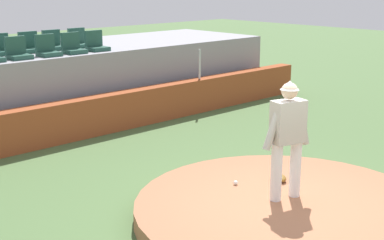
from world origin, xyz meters
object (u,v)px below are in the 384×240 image
Objects in this scene: stadium_chair_6 at (1,48)px; stadium_chair_9 at (79,41)px; stadium_chair_1 at (18,52)px; stadium_chair_4 at (96,44)px; pitcher at (288,131)px; baseball at (236,183)px; stadium_chair_3 at (73,47)px; stadium_chair_7 at (30,46)px; stadium_chair_8 at (54,44)px; fielding_glove at (280,178)px; stadium_chair_2 at (47,49)px.

stadium_chair_9 is at bearing -179.81° from stadium_chair_6.
stadium_chair_4 is at bearing -179.59° from stadium_chair_1.
stadium_chair_4 is (1.24, 6.92, 0.61)m from pitcher.
stadium_chair_1 reaches higher than baseball.
stadium_chair_6 is at bearing -33.88° from stadium_chair_3.
stadium_chair_1 is at bearing -1.09° from stadium_chair_3.
stadium_chair_7 is 1.00× the size of stadium_chair_8.
stadium_chair_3 is 1.00× the size of stadium_chair_7.
stadium_chair_1 is at bearing 96.84° from baseball.
fielding_glove is 7.49m from stadium_chair_7.
stadium_chair_8 reaches higher than baseball.
stadium_chair_4 is at bearing -178.53° from stadium_chair_2.
stadium_chair_8 is at bearing -89.92° from stadium_chair_3.
stadium_chair_1 is at bearing 49.14° from stadium_chair_7.
stadium_chair_7 is (-1.35, 0.86, 0.00)m from stadium_chair_4.
stadium_chair_2 is (-0.14, 6.89, 0.61)m from pitcher.
stadium_chair_9 is at bearing 78.30° from baseball.
stadium_chair_1 and stadium_chair_3 have the same top height.
stadium_chair_1 is 2.34m from stadium_chair_9.
stadium_chair_4 is (1.38, 0.04, 0.00)m from stadium_chair_2.
stadium_chair_2 and stadium_chair_7 have the same top height.
stadium_chair_2 is at bearing 106.09° from pitcher.
stadium_chair_1 is 1.00× the size of stadium_chair_7.
stadium_chair_3 is at bearing 90.08° from stadium_chair_8.
stadium_chair_1 and stadium_chair_6 have the same top height.
stadium_chair_8 is (1.41, 0.89, 0.00)m from stadium_chair_1.
stadium_chair_6 is (-0.85, 7.81, 0.61)m from pitcher.
stadium_chair_1 is (-0.72, 6.02, 1.64)m from baseball.
pitcher is 3.68× the size of stadium_chair_3.
stadium_chair_4 is 1.12m from stadium_chair_8.
stadium_chair_9 is at bearing -128.50° from stadium_chair_3.
stadium_chair_8 is at bearing -178.10° from stadium_chair_7.
stadium_chair_8 is (-0.70, 0.88, 0.00)m from stadium_chair_4.
stadium_chair_9 is (0.75, 0.02, 0.00)m from stadium_chair_8.
stadium_chair_3 and stadium_chair_4 have the same top height.
fielding_glove is 6.59m from stadium_chair_3.
stadium_chair_9 is (1.40, 0.04, 0.00)m from stadium_chair_7.
baseball is 0.15× the size of stadium_chair_8.
stadium_chair_3 reaches higher than baseball.
stadium_chair_3 is 1.68m from stadium_chair_6.
stadium_chair_1 is (-1.39, 6.41, 1.62)m from fielding_glove.
stadium_chair_9 is at bearing -178.45° from stadium_chair_8.
fielding_glove is (0.66, -0.39, 0.02)m from baseball.
stadium_chair_6 is 1.00× the size of stadium_chair_9.
stadium_chair_1 is at bearing -1.59° from stadium_chair_2.
stadium_chair_6 is 0.74m from stadium_chair_7.
baseball is at bearing 96.84° from stadium_chair_1.
pitcher is 24.84× the size of baseball.
stadium_chair_6 is (-0.71, 0.93, 0.00)m from stadium_chair_2.
stadium_chair_8 is at bearing -51.62° from stadium_chair_4.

